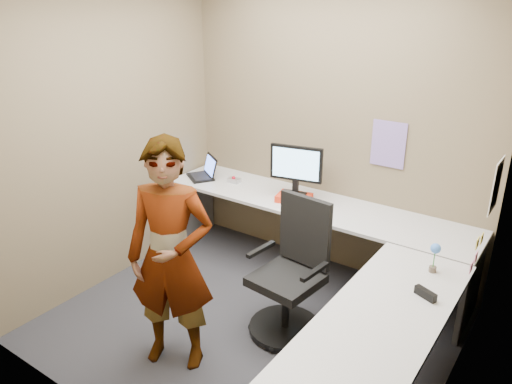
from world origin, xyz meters
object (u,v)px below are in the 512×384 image
Objects in this scene: desk at (323,256)px; office_chair at (291,281)px; monitor at (296,166)px; person at (171,257)px.

office_chair reaches higher than desk.
person is (-0.05, -1.56, -0.22)m from monitor.
monitor is at bearing 136.71° from desk.
person is (-0.64, -1.01, 0.25)m from desk.
monitor is 1.11m from office_chair.
person is at bearing -122.47° from desk.
monitor is 0.29× the size of person.
office_chair is at bearing -72.04° from monitor.
person reaches higher than monitor.
desk is 2.78× the size of office_chair.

